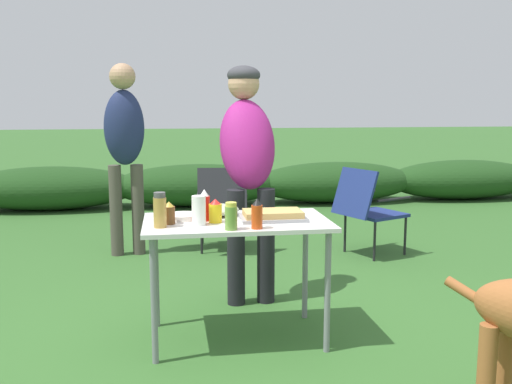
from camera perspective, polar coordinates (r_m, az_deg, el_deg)
The scene contains 17 objects.
ground_plane at distance 3.62m, azimuth -1.89°, elevation -14.37°, with size 60.00×60.00×0.00m, color #336028.
shrub_hedge at distance 8.06m, azimuth -5.87°, elevation 0.70°, with size 14.40×0.90×0.59m.
folding_table at distance 3.42m, azimuth -1.94°, elevation -4.10°, with size 1.10×0.64×0.74m.
food_tray at distance 3.41m, azimuth 1.69°, elevation -2.35°, with size 0.39×0.24×0.06m.
plate_stack at distance 3.47m, azimuth -7.34°, elevation -2.43°, with size 0.20×0.20×0.03m, color white.
mixing_bowl at distance 3.55m, azimuth -3.73°, elevation -1.78°, with size 0.25×0.25×0.07m, color #ADBC99.
paper_cup_stack at distance 3.27m, azimuth -5.74°, elevation -1.85°, with size 0.08×0.08×0.17m, color white.
mustard_bottle at distance 3.33m, azimuth -4.09°, elevation -1.93°, with size 0.08×0.08×0.14m.
ketchup_bottle at distance 3.38m, azimuth -5.18°, elevation -1.38°, with size 0.06×0.06×0.19m.
relish_jar at distance 3.13m, azimuth -2.51°, elevation -2.45°, with size 0.07×0.07×0.15m.
hot_sauce_bottle at distance 3.16m, azimuth 0.09°, elevation -2.25°, with size 0.06×0.06×0.17m.
beer_bottle at distance 3.32m, azimuth -8.69°, elevation -2.13°, with size 0.07×0.07×0.13m.
spice_jar at distance 3.23m, azimuth -9.59°, elevation -1.82°, with size 0.07×0.07×0.20m.
standing_person_in_gray_fleece at distance 4.09m, azimuth -0.85°, elevation 3.65°, with size 0.43×0.54×1.70m.
standing_person_with_beanie at distance 5.45m, azimuth -13.01°, elevation 5.07°, with size 0.39×0.30×1.79m.
camp_chair_green_behind_table at distance 5.47m, azimuth 11.07°, elevation -1.44°, with size 0.73×0.66×0.83m.
camp_chair_near_hedge at distance 5.52m, azimuth -3.42°, elevation -1.19°, with size 0.51×0.62×0.83m.
Camera 1 is at (-0.39, -3.31, 1.43)m, focal length 40.00 mm.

